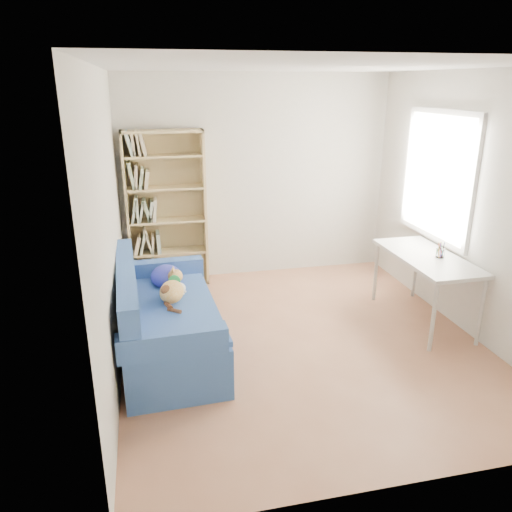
{
  "coord_description": "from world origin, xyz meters",
  "views": [
    {
      "loc": [
        -1.42,
        -4.3,
        2.47
      ],
      "look_at": [
        -0.4,
        0.24,
        0.85
      ],
      "focal_mm": 35.0,
      "sensor_mm": 36.0,
      "label": 1
    }
  ],
  "objects_px": {
    "pen_cup": "(441,252)",
    "bookshelf": "(167,216)",
    "desk": "(427,262)",
    "sofa": "(164,321)"
  },
  "relations": [
    {
      "from": "pen_cup",
      "to": "bookshelf",
      "type": "bearing_deg",
      "value": 146.82
    },
    {
      "from": "pen_cup",
      "to": "desk",
      "type": "bearing_deg",
      "value": 143.33
    },
    {
      "from": "sofa",
      "to": "pen_cup",
      "type": "height_order",
      "value": "pen_cup"
    },
    {
      "from": "bookshelf",
      "to": "sofa",
      "type": "bearing_deg",
      "value": -95.01
    },
    {
      "from": "bookshelf",
      "to": "pen_cup",
      "type": "height_order",
      "value": "bookshelf"
    },
    {
      "from": "sofa",
      "to": "bookshelf",
      "type": "bearing_deg",
      "value": 82.5
    },
    {
      "from": "sofa",
      "to": "pen_cup",
      "type": "distance_m",
      "value": 2.9
    },
    {
      "from": "desk",
      "to": "pen_cup",
      "type": "distance_m",
      "value": 0.18
    },
    {
      "from": "bookshelf",
      "to": "desk",
      "type": "relative_size",
      "value": 1.45
    },
    {
      "from": "sofa",
      "to": "desk",
      "type": "height_order",
      "value": "sofa"
    }
  ]
}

